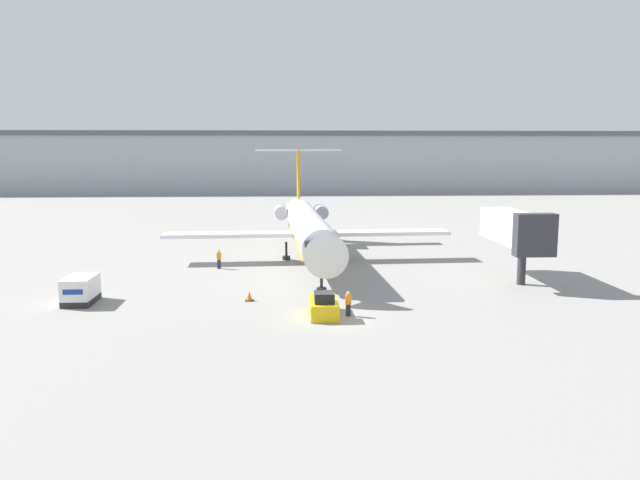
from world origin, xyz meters
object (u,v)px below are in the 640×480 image
at_px(worker_by_wing, 219,259).
at_px(worker_near_tug, 348,303).
at_px(luggage_cart, 81,290).
at_px(jet_bridge, 515,229).
at_px(pushback_tug, 324,306).
at_px(traffic_cone_left, 249,296).
at_px(airplane_main, 308,227).

bearing_deg(worker_by_wing, worker_near_tug, -58.88).
bearing_deg(luggage_cart, jet_bridge, 10.09).
distance_m(pushback_tug, luggage_cart, 18.11).
relative_size(worker_near_tug, traffic_cone_left, 2.30).
bearing_deg(traffic_cone_left, pushback_tug, -40.67).
bearing_deg(worker_by_wing, airplane_main, 20.76).
xyz_separation_m(worker_near_tug, traffic_cone_left, (-6.92, 4.66, -0.54)).
bearing_deg(worker_by_wing, luggage_cart, -124.57).
relative_size(airplane_main, worker_by_wing, 18.72).
distance_m(worker_near_tug, traffic_cone_left, 8.36).
height_order(airplane_main, pushback_tug, airplane_main).
height_order(airplane_main, worker_near_tug, airplane_main).
height_order(pushback_tug, luggage_cart, luggage_cart).
height_order(pushback_tug, worker_near_tug, pushback_tug).
distance_m(airplane_main, pushback_tug, 20.62).
bearing_deg(worker_by_wing, traffic_cone_left, -74.40).
bearing_deg(jet_bridge, worker_by_wing, 165.80).
height_order(worker_by_wing, jet_bridge, jet_bridge).
relative_size(airplane_main, worker_near_tug, 19.77).
distance_m(worker_near_tug, jet_bridge, 19.11).
relative_size(airplane_main, jet_bridge, 3.27).
height_order(worker_near_tug, traffic_cone_left, worker_near_tug).
bearing_deg(airplane_main, jet_bridge, -29.43).
bearing_deg(traffic_cone_left, airplane_main, 72.58).
bearing_deg(worker_near_tug, airplane_main, 95.39).
relative_size(airplane_main, luggage_cart, 9.97).
height_order(airplane_main, worker_by_wing, airplane_main).
xyz_separation_m(luggage_cart, traffic_cone_left, (12.28, 0.02, -0.63)).
distance_m(luggage_cart, worker_by_wing, 15.40).
distance_m(airplane_main, worker_by_wing, 9.47).
relative_size(worker_by_wing, traffic_cone_left, 2.43).
xyz_separation_m(luggage_cart, worker_by_wing, (8.74, 12.68, -0.04)).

